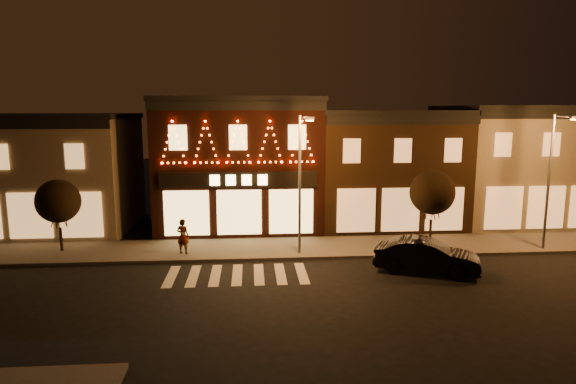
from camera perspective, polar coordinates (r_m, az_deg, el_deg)
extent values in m
plane|color=black|center=(19.21, -6.26, -13.53)|extent=(120.00, 120.00, 0.00)
cube|color=#47423D|center=(26.76, -1.43, -6.59)|extent=(44.00, 4.00, 0.15)
cube|color=#6D634E|center=(34.73, -27.61, 1.83)|extent=(12.00, 8.00, 7.00)
cube|color=black|center=(34.49, -28.08, 7.85)|extent=(12.20, 8.20, 0.30)
cube|color=black|center=(31.87, -5.63, 3.18)|extent=(10.00, 8.00, 8.00)
cube|color=black|center=(31.68, -5.76, 10.66)|extent=(10.20, 8.20, 0.30)
cube|color=black|center=(27.63, -5.93, 10.00)|extent=(10.00, 0.25, 0.50)
cube|color=black|center=(27.85, -5.78, 1.43)|extent=(9.00, 0.15, 0.90)
cube|color=#FFD87F|center=(27.75, -5.79, 1.40)|extent=(3.40, 0.08, 0.60)
cube|color=#382313|center=(33.11, 11.06, 2.59)|extent=(9.00, 8.00, 7.20)
cube|color=black|center=(32.88, 11.27, 9.09)|extent=(9.20, 8.20, 0.30)
cube|color=black|center=(29.00, 13.42, 8.19)|extent=(9.00, 0.25, 0.50)
cube|color=#6D634E|center=(36.54, 24.82, 2.77)|extent=(9.00, 8.00, 7.50)
cube|color=black|center=(36.34, 25.25, 8.88)|extent=(9.20, 8.20, 0.30)
cube|color=black|center=(32.88, 28.70, 7.94)|extent=(9.00, 0.25, 0.50)
cylinder|color=#59595E|center=(24.88, 1.38, 0.75)|extent=(0.14, 0.14, 7.11)
cylinder|color=#59595E|center=(23.92, 1.97, 8.73)|extent=(0.41, 1.40, 0.09)
cube|color=#59595E|center=(23.25, 2.56, 8.59)|extent=(0.49, 0.34, 0.16)
cube|color=orange|center=(23.26, 2.56, 8.35)|extent=(0.37, 0.25, 0.04)
cylinder|color=#59595E|center=(29.15, 28.18, 0.94)|extent=(0.14, 0.14, 7.14)
cylinder|color=#59595E|center=(28.34, 29.61, 7.70)|extent=(0.21, 1.43, 0.09)
cube|color=#59595E|center=(27.79, 30.53, 7.52)|extent=(0.47, 0.29, 0.16)
cube|color=orange|center=(27.79, 30.51, 7.32)|extent=(0.35, 0.21, 0.04)
cylinder|color=black|center=(28.54, -25.00, -5.02)|extent=(0.14, 0.14, 1.25)
sphere|color=black|center=(28.13, -25.29, -0.97)|extent=(2.28, 2.28, 2.28)
cylinder|color=black|center=(28.39, 16.31, -4.46)|extent=(0.15, 0.15, 1.35)
sphere|color=black|center=(27.95, 16.52, -0.03)|extent=(2.47, 2.47, 2.47)
imported|color=black|center=(23.84, 15.89, -7.21)|extent=(5.05, 3.34, 1.57)
imported|color=gray|center=(25.86, -12.18, -5.09)|extent=(0.78, 0.64, 1.84)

